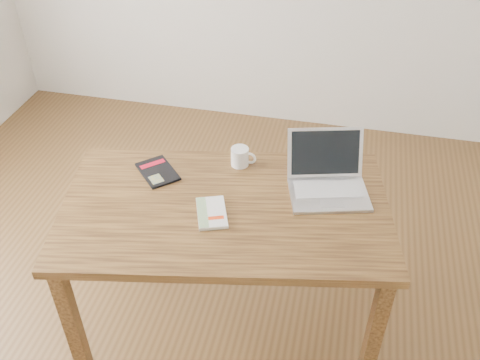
% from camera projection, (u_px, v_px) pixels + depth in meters
% --- Properties ---
extents(room, '(4.04, 4.04, 2.70)m').
position_uv_depth(room, '(159.00, 77.00, 1.85)').
color(room, brown).
rests_on(room, ground).
extents(desk, '(1.50, 1.03, 0.75)m').
position_uv_depth(desk, '(226.00, 221.00, 2.30)').
color(desk, '#523518').
rests_on(desk, ground).
extents(white_guidebook, '(0.18, 0.22, 0.02)m').
position_uv_depth(white_guidebook, '(212.00, 213.00, 2.19)').
color(white_guidebook, silver).
rests_on(white_guidebook, desk).
extents(black_guidebook, '(0.24, 0.25, 0.01)m').
position_uv_depth(black_guidebook, '(158.00, 172.00, 2.42)').
color(black_guidebook, black).
rests_on(black_guidebook, desk).
extents(laptop, '(0.40, 0.39, 0.22)m').
position_uv_depth(laptop, '(328.00, 179.00, 2.31)').
color(laptop, silver).
rests_on(laptop, desk).
extents(coffee_mug, '(0.12, 0.08, 0.09)m').
position_uv_depth(coffee_mug, '(240.00, 156.00, 2.44)').
color(coffee_mug, white).
rests_on(coffee_mug, desk).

